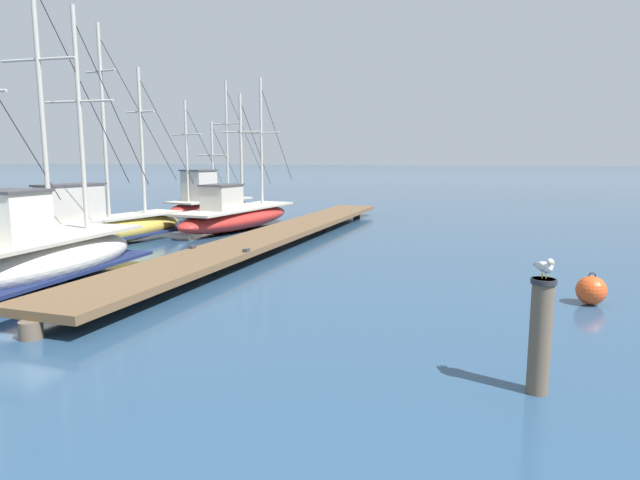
% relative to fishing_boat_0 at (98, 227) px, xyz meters
% --- Properties ---
extents(floating_dock, '(2.89, 20.34, 0.53)m').
position_rel_fishing_boat_0_xyz_m(floating_dock, '(5.41, 2.12, -0.29)').
color(floating_dock, brown).
rests_on(floating_dock, ground).
extents(fishing_boat_0, '(2.84, 8.03, 7.01)m').
position_rel_fishing_boat_0_xyz_m(fishing_boat_0, '(0.00, 0.00, 0.00)').
color(fishing_boat_0, gold).
rests_on(fishing_boat_0, ground).
extents(fishing_boat_1, '(2.98, 8.40, 6.17)m').
position_rel_fishing_boat_0_xyz_m(fishing_boat_1, '(2.52, 5.11, -0.07)').
color(fishing_boat_1, '#AD2823').
rests_on(fishing_boat_1, ground).
extents(fishing_boat_2, '(2.26, 7.15, 7.00)m').
position_rel_fishing_boat_0_xyz_m(fishing_boat_2, '(2.16, -4.69, 0.04)').
color(fishing_boat_2, silver).
rests_on(fishing_boat_2, ground).
extents(fishing_boat_4, '(3.22, 7.25, 6.74)m').
position_rel_fishing_boat_0_xyz_m(fishing_boat_4, '(-1.18, 9.86, 0.04)').
color(fishing_boat_4, '#AD2823').
rests_on(fishing_boat_4, ground).
extents(mooring_piling, '(0.30, 0.30, 1.43)m').
position_rel_fishing_boat_0_xyz_m(mooring_piling, '(12.40, -7.82, 0.10)').
color(mooring_piling, brown).
rests_on(mooring_piling, ground).
extents(perched_seagull, '(0.23, 0.37, 0.27)m').
position_rel_fishing_boat_0_xyz_m(perched_seagull, '(12.39, -7.82, 0.93)').
color(perched_seagull, gold).
rests_on(perched_seagull, mooring_piling).
extents(mooring_buoy, '(0.57, 0.57, 0.64)m').
position_rel_fishing_boat_0_xyz_m(mooring_buoy, '(13.86, -3.24, -0.37)').
color(mooring_buoy, '#E04C1E').
rests_on(mooring_buoy, ground).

